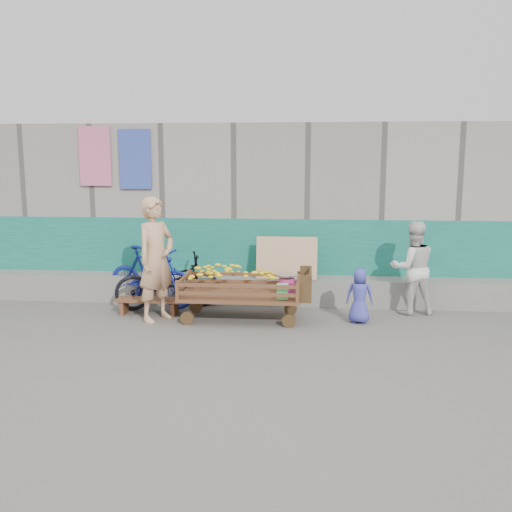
# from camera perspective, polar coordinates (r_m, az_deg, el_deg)

# --- Properties ---
(ground) EXTENTS (80.00, 80.00, 0.00)m
(ground) POSITION_cam_1_polar(r_m,az_deg,el_deg) (7.44, -0.01, -9.21)
(ground) COLOR #615C58
(ground) RESTS_ON ground
(building_wall) EXTENTS (12.00, 3.50, 3.00)m
(building_wall) POSITION_cam_1_polar(r_m,az_deg,el_deg) (11.11, 1.94, 4.85)
(building_wall) COLOR gray
(building_wall) RESTS_ON ground
(banana_cart) EXTENTS (1.96, 0.90, 0.84)m
(banana_cart) POSITION_cam_1_polar(r_m,az_deg,el_deg) (8.56, -1.81, -2.72)
(banana_cart) COLOR #5A2F18
(banana_cart) RESTS_ON ground
(bench) EXTENTS (1.01, 0.30, 0.25)m
(bench) POSITION_cam_1_polar(r_m,az_deg,el_deg) (9.10, -10.64, -4.62)
(bench) COLOR #5A2F18
(bench) RESTS_ON ground
(vendor_man) EXTENTS (0.73, 0.81, 1.86)m
(vendor_man) POSITION_cam_1_polar(r_m,az_deg,el_deg) (8.61, -9.96, -0.33)
(vendor_man) COLOR tan
(vendor_man) RESTS_ON ground
(woman) EXTENTS (0.79, 0.66, 1.46)m
(woman) POSITION_cam_1_polar(r_m,az_deg,el_deg) (9.21, 15.40, -1.15)
(woman) COLOR silver
(woman) RESTS_ON ground
(child) EXTENTS (0.44, 0.32, 0.82)m
(child) POSITION_cam_1_polar(r_m,az_deg,el_deg) (8.58, 10.32, -3.93)
(child) COLOR #3B40A4
(child) RESTS_ON ground
(bicycle_dark) EXTENTS (1.80, 1.09, 0.89)m
(bicycle_dark) POSITION_cam_1_polar(r_m,az_deg,el_deg) (9.35, -8.78, -2.52)
(bicycle_dark) COLOR black
(bicycle_dark) RESTS_ON ground
(bicycle_blue) EXTENTS (1.72, 1.00, 1.00)m
(bicycle_blue) POSITION_cam_1_polar(r_m,az_deg,el_deg) (9.54, -10.48, -2.01)
(bicycle_blue) COLOR navy
(bicycle_blue) RESTS_ON ground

